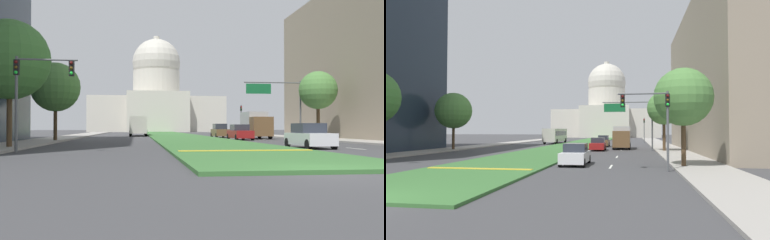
% 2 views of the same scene
% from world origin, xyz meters
% --- Properties ---
extents(ground_plane, '(260.00, 260.00, 0.00)m').
position_xyz_m(ground_plane, '(0.00, 57.89, 0.00)').
color(ground_plane, '#3D3D3F').
extents(grass_median, '(7.95, 104.20, 0.14)m').
position_xyz_m(grass_median, '(0.00, 52.10, 0.07)').
color(grass_median, '#386B33').
rests_on(grass_median, ground_plane).
extents(median_curb_nose, '(7.15, 0.50, 0.04)m').
position_xyz_m(median_curb_nose, '(0.00, 10.05, 0.16)').
color(median_curb_nose, gold).
rests_on(median_curb_nose, grass_median).
extents(lane_dashes_right, '(0.16, 55.73, 0.01)m').
position_xyz_m(lane_dashes_right, '(8.30, 42.58, 0.00)').
color(lane_dashes_right, silver).
rests_on(lane_dashes_right, ground_plane).
extents(sidewalk_left, '(4.00, 104.20, 0.15)m').
position_xyz_m(sidewalk_left, '(-14.62, 46.31, 0.07)').
color(sidewalk_left, '#9E9991').
rests_on(sidewalk_left, ground_plane).
extents(sidewalk_right, '(4.00, 104.20, 0.15)m').
position_xyz_m(sidewalk_right, '(14.62, 46.31, 0.07)').
color(sidewalk_right, '#9E9991').
rests_on(sidewalk_right, ground_plane).
extents(midrise_block_right, '(16.48, 36.26, 17.88)m').
position_xyz_m(midrise_block_right, '(24.86, 32.71, 8.94)').
color(midrise_block_right, gray).
rests_on(midrise_block_right, ground_plane).
extents(capitol_building, '(38.74, 23.20, 28.56)m').
position_xyz_m(capitol_building, '(0.00, 115.08, 9.77)').
color(capitol_building, beige).
rests_on(capitol_building, ground_plane).
extents(traffic_light_near_right, '(3.34, 0.35, 5.20)m').
position_xyz_m(traffic_light_near_right, '(11.28, 11.72, 3.80)').
color(traffic_light_near_right, '#515456').
rests_on(traffic_light_near_right, ground_plane).
extents(traffic_light_far_right, '(0.28, 0.35, 5.20)m').
position_xyz_m(traffic_light_far_right, '(12.12, 59.95, 3.31)').
color(traffic_light_far_right, '#515456').
rests_on(traffic_light_far_right, ground_plane).
extents(overhead_guide_sign, '(6.51, 0.20, 6.50)m').
position_xyz_m(overhead_guide_sign, '(9.85, 33.48, 4.69)').
color(overhead_guide_sign, '#515456').
rests_on(overhead_guide_sign, ground_plane).
extents(street_tree_right_near, '(4.13, 4.13, 7.09)m').
position_xyz_m(street_tree_right_near, '(13.43, 14.08, 5.00)').
color(street_tree_right_near, '#4C3823').
rests_on(street_tree_right_near, ground_plane).
extents(street_tree_left_mid, '(4.72, 4.72, 7.59)m').
position_xyz_m(street_tree_left_mid, '(-13.47, 30.28, 5.22)').
color(street_tree_left_mid, '#4C3823').
rests_on(street_tree_left_mid, ground_plane).
extents(street_tree_right_mid, '(4.10, 4.10, 7.43)m').
position_xyz_m(street_tree_right_mid, '(13.66, 31.87, 5.35)').
color(street_tree_right_mid, '#4C3823').
rests_on(street_tree_right_mid, ground_plane).
extents(sedan_lead_stopped, '(1.99, 4.35, 1.65)m').
position_xyz_m(sedan_lead_stopped, '(5.53, 14.90, 0.78)').
color(sedan_lead_stopped, silver).
rests_on(sedan_lead_stopped, ground_plane).
extents(sedan_midblock, '(2.03, 4.57, 1.67)m').
position_xyz_m(sedan_midblock, '(5.34, 33.13, 0.79)').
color(sedan_midblock, maroon).
rests_on(sedan_midblock, ground_plane).
extents(sedan_distant, '(1.84, 4.52, 1.83)m').
position_xyz_m(sedan_distant, '(5.15, 43.35, 0.85)').
color(sedan_distant, brown).
rests_on(sedan_distant, ground_plane).
extents(box_truck_delivery, '(2.40, 6.40, 3.20)m').
position_xyz_m(box_truck_delivery, '(8.32, 37.48, 1.68)').
color(box_truck_delivery, brown).
rests_on(box_truck_delivery, ground_plane).
extents(city_bus, '(2.62, 11.00, 2.95)m').
position_xyz_m(city_bus, '(-5.53, 54.92, 1.77)').
color(city_bus, beige).
rests_on(city_bus, ground_plane).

